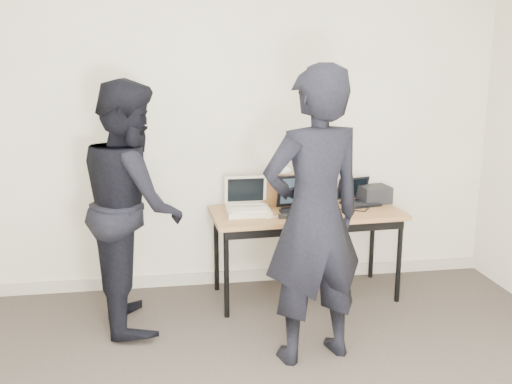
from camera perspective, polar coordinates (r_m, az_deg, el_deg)
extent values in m
cube|color=beige|center=(4.73, -2.48, 6.52)|extent=(4.50, 0.05, 2.70)
cube|color=olive|center=(4.55, 5.06, -2.10)|extent=(1.53, 0.73, 0.03)
cylinder|color=black|center=(4.27, -2.98, -8.20)|extent=(0.04, 0.04, 0.68)
cylinder|color=black|center=(4.67, 14.10, -6.69)|extent=(0.04, 0.04, 0.68)
cylinder|color=black|center=(4.77, -3.98, -5.91)|extent=(0.04, 0.04, 0.68)
cylinder|color=black|center=(5.13, 11.53, -4.75)|extent=(0.04, 0.04, 0.68)
cube|color=black|center=(4.31, 6.14, -3.82)|extent=(1.40, 0.09, 0.06)
cube|color=#BEB798|center=(4.44, -0.77, -1.96)|extent=(0.34, 0.28, 0.04)
cube|color=silver|center=(4.40, -0.71, -1.78)|extent=(0.28, 0.16, 0.01)
cube|color=#BEB798|center=(4.56, -1.05, 0.21)|extent=(0.34, 0.06, 0.23)
cube|color=black|center=(4.55, -1.04, 0.21)|extent=(0.29, 0.04, 0.19)
cube|color=#BEB798|center=(4.57, -1.01, -1.26)|extent=(0.30, 0.02, 0.02)
cube|color=black|center=(4.43, 5.15, -2.13)|extent=(0.40, 0.32, 0.02)
cube|color=black|center=(4.40, 5.30, -2.04)|extent=(0.32, 0.19, 0.01)
cube|color=black|center=(4.56, 4.41, 0.16)|extent=(0.38, 0.12, 0.26)
cube|color=#26333F|center=(4.55, 4.45, 0.16)|extent=(0.32, 0.10, 0.21)
cube|color=black|center=(4.56, 4.53, -1.53)|extent=(0.33, 0.06, 0.02)
cube|color=black|center=(4.79, 10.40, -1.17)|extent=(0.32, 0.26, 0.02)
cube|color=black|center=(4.76, 10.56, -1.10)|extent=(0.25, 0.16, 0.01)
cube|color=black|center=(4.87, 9.62, 0.38)|extent=(0.29, 0.13, 0.19)
cube|color=black|center=(4.87, 9.66, 0.39)|extent=(0.25, 0.10, 0.16)
cube|color=black|center=(4.87, 9.77, -0.78)|extent=(0.25, 0.07, 0.01)
cube|color=brown|center=(4.69, 2.31, 0.13)|extent=(0.37, 0.19, 0.24)
cube|color=brown|center=(4.61, 2.40, 1.17)|extent=(0.37, 0.11, 0.07)
cube|color=brown|center=(4.71, 4.24, -0.08)|extent=(0.03, 0.10, 0.02)
ellipsoid|color=white|center=(4.66, 2.69, 2.11)|extent=(0.14, 0.11, 0.08)
cube|color=black|center=(4.88, 11.76, -0.22)|extent=(0.26, 0.23, 0.14)
cube|color=black|center=(4.33, 2.81, -2.43)|extent=(0.08, 0.05, 0.03)
cube|color=black|center=(4.71, 11.26, -1.53)|extent=(0.16, 0.22, 0.01)
cube|color=black|center=(4.79, 6.51, -1.10)|extent=(0.25, 0.03, 0.01)
cube|color=black|center=(4.46, -0.23, -2.09)|extent=(0.25, 0.23, 0.01)
cube|color=black|center=(4.60, 8.77, -1.76)|extent=(0.30, 0.16, 0.01)
cube|color=silver|center=(4.43, 5.44, -2.25)|extent=(0.20, 0.16, 0.01)
cube|color=silver|center=(4.39, 2.56, -2.35)|extent=(0.25, 0.14, 0.01)
imported|color=black|center=(3.55, 5.81, -2.58)|extent=(0.77, 0.60, 1.88)
imported|color=black|center=(4.15, -12.26, -1.25)|extent=(0.80, 0.96, 1.77)
cube|color=#ABA18E|center=(5.02, -2.28, -8.44)|extent=(4.50, 0.03, 0.10)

